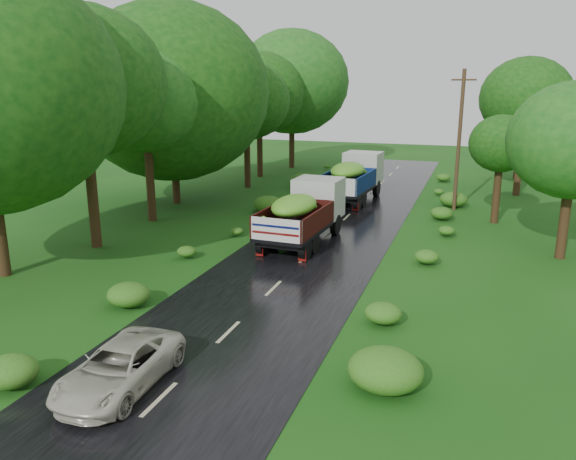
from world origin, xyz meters
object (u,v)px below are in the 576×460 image
at_px(car, 120,367).
at_px(utility_pole, 459,139).
at_px(truck_far, 354,175).
at_px(truck_near, 305,210).

bearing_deg(car, utility_pole, 72.36).
bearing_deg(truck_far, car, -87.37).
xyz_separation_m(truck_near, car, (-0.43, -14.26, -0.99)).
xyz_separation_m(truck_near, truck_far, (0.11, 10.39, 0.06)).
bearing_deg(utility_pole, car, -86.55).
xyz_separation_m(car, utility_pole, (6.87, 23.79, 3.64)).
distance_m(truck_near, truck_far, 10.39).
distance_m(truck_near, car, 14.30).
relative_size(car, utility_pole, 0.49).
bearing_deg(truck_near, utility_pole, 58.77).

